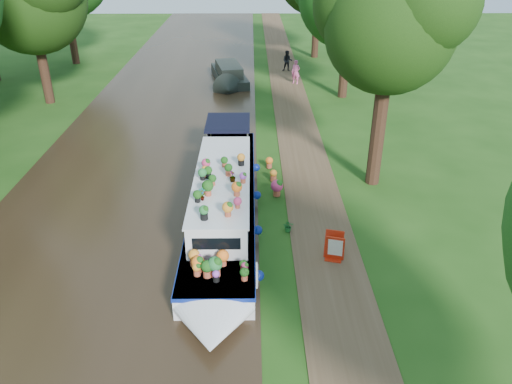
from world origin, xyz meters
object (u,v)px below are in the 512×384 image
Objects in this scene: plant_boat at (223,201)px; pedestrian_dark at (287,61)px; sandwich_board at (334,248)px; pedestrian_pink at (296,72)px; second_boat at (229,75)px.

pedestrian_dark is at bearing 80.23° from plant_boat.
sandwich_board is at bearing -81.91° from pedestrian_dark.
sandwich_board is at bearing -67.92° from pedestrian_pink.
sandwich_board is 0.60× the size of pedestrian_pink.
plant_boat is 14.35× the size of sandwich_board.
plant_boat is 2.01× the size of second_boat.
plant_boat is 8.55× the size of pedestrian_pink.
plant_boat is 21.78m from pedestrian_dark.
plant_boat is 9.05× the size of pedestrian_dark.
sandwich_board is (4.14, -20.95, -0.05)m from second_boat.
second_boat is at bearing -163.18° from pedestrian_pink.
pedestrian_dark reaches higher than sandwich_board.
pedestrian_pink is at bearing 77.42° from plant_boat.
plant_boat is 18.54m from pedestrian_pink.
pedestrian_dark is (-0.34, 3.37, -0.04)m from pedestrian_pink.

